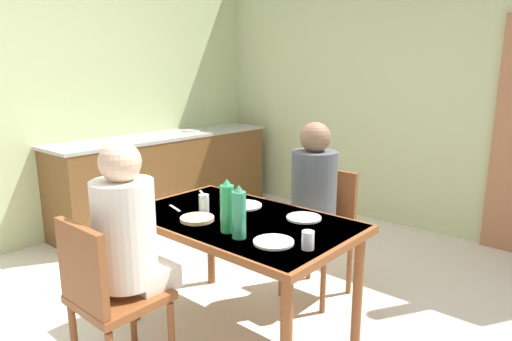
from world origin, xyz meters
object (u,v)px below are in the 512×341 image
Objects in this scene: kitchen_counter at (167,177)px; chair_near_diner at (106,294)px; chair_far_diner at (322,224)px; dining_table at (239,231)px; water_bottle_green_far at (227,207)px; person_far_diner at (313,189)px; water_bottle_green_near at (239,213)px; person_near_diner at (127,230)px.

kitchen_counter is 2.61m from chair_near_diner.
kitchen_counter reaches higher than chair_far_diner.
water_bottle_green_far is at bearing -61.85° from dining_table.
person_far_diner is 2.73× the size of water_bottle_green_far.
chair_near_diner and chair_far_diner have the same top height.
dining_table is 1.52× the size of chair_near_diner.
person_far_diner reaches higher than kitchen_counter.
person_far_diner is at bearing 81.82° from dining_table.
chair_near_diner is at bearing -116.36° from water_bottle_green_far.
kitchen_counter is 9.01× the size of water_bottle_green_near.
kitchen_counter reaches higher than dining_table.
chair_near_diner is 0.74m from water_bottle_green_near.
person_near_diner is at bearing -123.35° from water_bottle_green_far.
dining_table is 1.52× the size of chair_far_diner.
water_bottle_green_near is at bearing 54.46° from chair_near_diner.
water_bottle_green_near is 0.97× the size of water_bottle_green_far.
dining_table is at bearing -27.77° from kitchen_counter.
kitchen_counter is at bearing 152.23° from dining_table.
water_bottle_green_far is (0.02, -0.95, 0.36)m from chair_far_diner.
dining_table is 0.37m from water_bottle_green_near.
water_bottle_green_near reaches higher than chair_far_diner.
chair_far_diner is 3.19× the size of water_bottle_green_near.
person_far_diner reaches higher than dining_table.
chair_near_diner is 3.19× the size of water_bottle_green_near.
person_near_diner is at bearing -42.11° from kitchen_counter.
person_far_diner reaches higher than chair_near_diner.
kitchen_counter is at bearing 137.89° from person_near_diner.
dining_table is at bearing 77.59° from chair_near_diner.
person_near_diner reaches higher than chair_far_diner.
person_far_diner reaches higher than water_bottle_green_near.
person_near_diner is at bearing 90.00° from chair_near_diner.
person_near_diner reaches higher than water_bottle_green_near.
person_near_diner reaches higher than water_bottle_green_far.
person_far_diner reaches higher than water_bottle_green_far.
water_bottle_green_far reaches higher than chair_far_diner.
chair_far_diner is at bearing -90.00° from person_far_diner.
person_near_diner is 1.26m from person_far_diner.
water_bottle_green_near is at bearing 97.20° from chair_far_diner.
water_bottle_green_near is (2.25, -1.29, 0.40)m from kitchen_counter.
water_bottle_green_far is at bearing 91.15° from chair_far_diner.
water_bottle_green_near is 0.11m from water_bottle_green_far.
person_near_diner is at bearing 79.48° from chair_far_diner.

